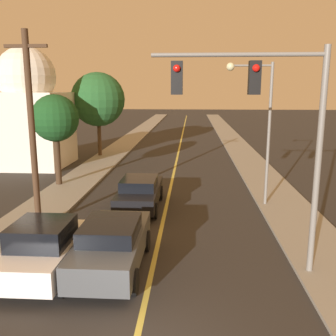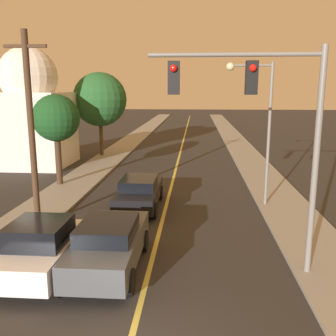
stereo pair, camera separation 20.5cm
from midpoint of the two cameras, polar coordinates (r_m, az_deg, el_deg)
road_surface at (r=42.87m, az=2.59°, el=4.59°), size 8.63×80.00×0.01m
sidewalk_left at (r=43.39m, az=-4.80°, el=4.72°), size 2.50×80.00×0.12m
sidewalk_right at (r=43.06m, az=10.04°, el=4.52°), size 2.50×80.00×0.12m
car_near_lane_front at (r=11.67m, az=-8.42°, el=-11.35°), size 1.94×4.52×1.58m
car_near_lane_second at (r=17.34m, az=-4.04°, el=-3.66°), size 1.88×4.56×1.47m
car_outer_lane_front at (r=11.81m, az=-18.14°, el=-11.48°), size 1.93×3.83×1.68m
traffic_signal_mast at (r=10.76m, az=14.95°, el=7.84°), size 4.78×0.42×6.46m
streetlamp_right at (r=17.52m, az=13.90°, el=8.08°), size 2.09×0.36×6.48m
utility_pole_left at (r=15.22m, az=-19.77°, el=5.86°), size 1.60×0.24×7.44m
tree_left_near at (r=21.78m, az=-16.43°, el=7.21°), size 2.61×2.61×5.05m
tree_left_far at (r=30.99m, az=-10.15°, el=10.23°), size 4.30×4.30×6.67m
domed_building_left at (r=28.57m, az=-19.98°, el=7.93°), size 5.16×5.16×8.35m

